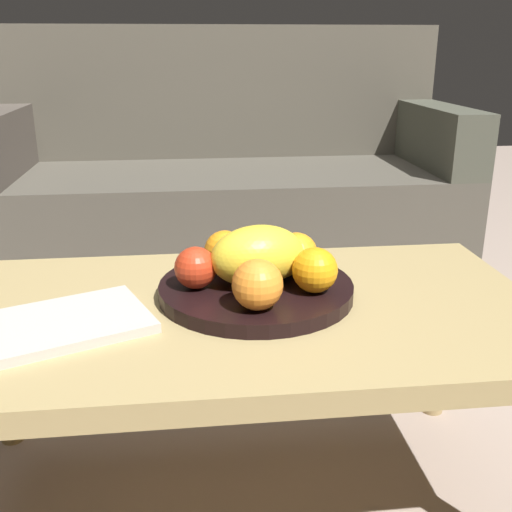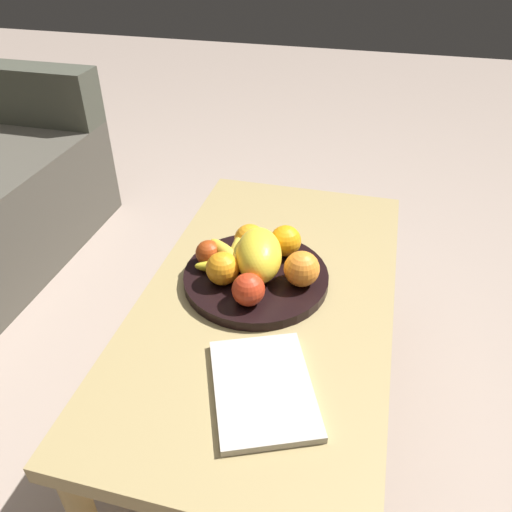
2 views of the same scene
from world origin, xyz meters
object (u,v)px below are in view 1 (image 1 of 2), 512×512
object	(u,v)px
orange_left	(257,285)
coffee_table	(238,330)
orange_front	(296,254)
apple_left	(253,245)
orange_right	(315,270)
banana_bunch	(255,256)
fruit_bowl	(256,289)
melon_large_front	(257,256)
couch	(225,190)
orange_back	(225,251)
magazine	(66,323)
apple_front	(196,268)

from	to	relation	value
orange_left	coffee_table	bearing A→B (deg)	109.93
orange_front	apple_left	xyz separation A→B (m)	(-0.07, 0.08, -0.01)
orange_right	apple_left	bearing A→B (deg)	116.80
apple_left	banana_bunch	size ratio (longest dim) A/B	0.38
apple_left	orange_left	bearing A→B (deg)	-94.66
fruit_bowl	orange_front	xyz separation A→B (m)	(0.08, 0.04, 0.05)
melon_large_front	orange_front	distance (m)	0.09
fruit_bowl	orange_front	size ratio (longest dim) A/B	4.41
coffee_table	orange_front	distance (m)	0.18
melon_large_front	orange_front	xyz separation A→B (m)	(0.08, 0.04, -0.01)
couch	melon_large_front	bearing A→B (deg)	-91.21
melon_large_front	orange_left	xyz separation A→B (m)	(-0.01, -0.10, -0.01)
couch	orange_back	size ratio (longest dim) A/B	22.13
orange_front	coffee_table	bearing A→B (deg)	-146.96
magazine	fruit_bowl	bearing A→B (deg)	-6.06
apple_front	fruit_bowl	bearing A→B (deg)	5.38
orange_right	apple_front	size ratio (longest dim) A/B	1.06
orange_right	apple_left	size ratio (longest dim) A/B	1.23
orange_left	melon_large_front	bearing A→B (deg)	83.25
melon_large_front	orange_left	bearing A→B (deg)	-96.75
orange_left	apple_front	size ratio (longest dim) A/B	1.12
orange_right	fruit_bowl	bearing A→B (deg)	151.76
orange_front	orange_back	distance (m)	0.13
coffee_table	orange_back	bearing A→B (deg)	97.74
apple_left	banana_bunch	distance (m)	0.06
fruit_bowl	orange_back	world-z (taller)	orange_back
fruit_bowl	melon_large_front	bearing A→B (deg)	-73.04
fruit_bowl	magazine	distance (m)	0.33
couch	magazine	world-z (taller)	couch
banana_bunch	orange_right	bearing A→B (deg)	-51.33
couch	orange_left	size ratio (longest dim) A/B	20.73
fruit_bowl	banana_bunch	xyz separation A→B (m)	(0.00, 0.06, 0.04)
orange_front	orange_back	bearing A→B (deg)	166.63
orange_front	orange_back	size ratio (longest dim) A/B	1.01
orange_back	apple_front	xyz separation A→B (m)	(-0.06, -0.08, -0.00)
melon_large_front	banana_bunch	distance (m)	0.07
coffee_table	banana_bunch	world-z (taller)	banana_bunch
banana_bunch	apple_left	bearing A→B (deg)	86.24
fruit_bowl	orange_left	bearing A→B (deg)	-95.39
orange_back	magazine	distance (m)	0.31
orange_front	orange_right	xyz separation A→B (m)	(0.02, -0.09, -0.00)
couch	orange_left	world-z (taller)	couch
orange_front	fruit_bowl	bearing A→B (deg)	-155.56
apple_left	apple_front	bearing A→B (deg)	-131.39
orange_left	apple_front	bearing A→B (deg)	133.78
magazine	couch	bearing A→B (deg)	53.18
orange_back	apple_front	size ratio (longest dim) A/B	1.05
orange_left	couch	bearing A→B (deg)	88.37
orange_back	fruit_bowl	bearing A→B (deg)	-52.65
coffee_table	couch	distance (m)	1.30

